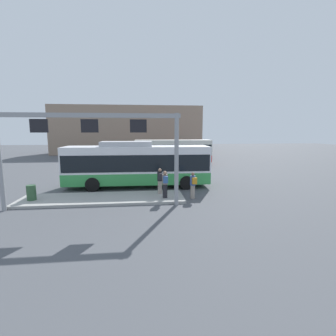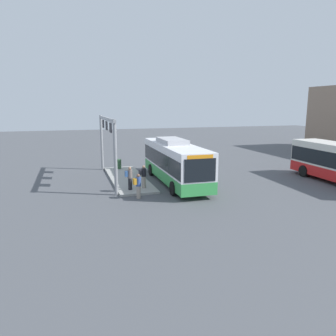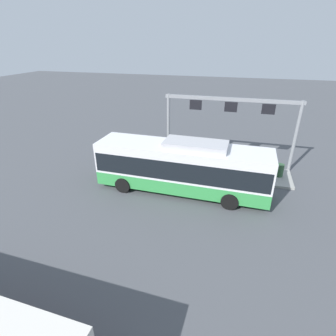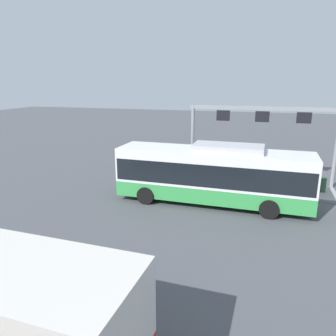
# 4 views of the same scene
# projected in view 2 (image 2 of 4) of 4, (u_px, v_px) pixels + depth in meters

# --- Properties ---
(ground_plane) EXTENTS (120.00, 120.00, 0.00)m
(ground_plane) POSITION_uv_depth(u_px,v_px,m) (175.00, 183.00, 25.45)
(ground_plane) COLOR #4C4F54
(platform_curb) EXTENTS (10.00, 2.80, 0.16)m
(platform_curb) POSITION_uv_depth(u_px,v_px,m) (128.00, 179.00, 26.43)
(platform_curb) COLOR #9E9E99
(platform_curb) RESTS_ON ground
(bus_main) EXTENTS (10.77, 2.84, 3.46)m
(bus_main) POSITION_uv_depth(u_px,v_px,m) (175.00, 160.00, 25.11)
(bus_main) COLOR green
(bus_main) RESTS_ON ground
(person_boarding) EXTENTS (0.41, 0.57, 1.67)m
(person_boarding) POSITION_uv_depth(u_px,v_px,m) (138.00, 185.00, 20.94)
(person_boarding) COLOR gray
(person_boarding) RESTS_ON ground
(person_waiting_near) EXTENTS (0.35, 0.53, 1.67)m
(person_waiting_near) POSITION_uv_depth(u_px,v_px,m) (130.00, 178.00, 22.51)
(person_waiting_near) COLOR black
(person_waiting_near) RESTS_ON platform_curb
(person_waiting_mid) EXTENTS (0.39, 0.56, 1.67)m
(person_waiting_mid) POSITION_uv_depth(u_px,v_px,m) (143.00, 176.00, 23.03)
(person_waiting_mid) COLOR gray
(person_waiting_mid) RESTS_ON platform_curb
(platform_sign_gantry) EXTENTS (9.72, 0.24, 5.20)m
(platform_sign_gantry) POSITION_uv_depth(u_px,v_px,m) (107.00, 135.00, 25.53)
(platform_sign_gantry) COLOR gray
(platform_sign_gantry) RESTS_ON ground
(trash_bin) EXTENTS (0.52, 0.52, 0.90)m
(trash_bin) POSITION_uv_depth(u_px,v_px,m) (119.00, 164.00, 30.15)
(trash_bin) COLOR #2D5133
(trash_bin) RESTS_ON platform_curb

